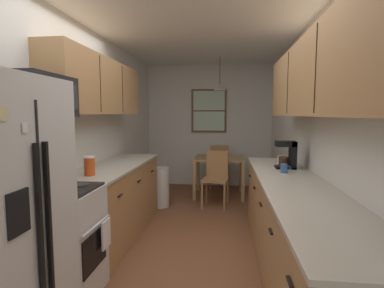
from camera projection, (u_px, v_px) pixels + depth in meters
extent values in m
plane|color=brown|center=(196.00, 232.00, 3.83)|extent=(12.00, 12.00, 0.00)
cube|color=silver|center=(93.00, 133.00, 3.85)|extent=(0.10, 9.00, 2.55)
cube|color=silver|center=(309.00, 135.00, 3.54)|extent=(0.10, 9.00, 2.55)
cube|color=silver|center=(209.00, 126.00, 6.32)|extent=(4.40, 0.10, 2.55)
cube|color=white|center=(197.00, 25.00, 3.57)|extent=(4.40, 9.00, 0.08)
cube|color=black|center=(43.00, 242.00, 1.64)|extent=(0.01, 0.01, 1.56)
cube|color=black|center=(41.00, 245.00, 1.60)|extent=(0.02, 0.02, 1.11)
cube|color=black|center=(50.00, 239.00, 1.68)|extent=(0.02, 0.02, 1.11)
cube|color=black|center=(19.00, 213.00, 1.44)|extent=(0.01, 0.15, 0.22)
cube|color=beige|center=(3.00, 113.00, 1.34)|extent=(0.01, 0.05, 0.07)
cube|color=white|center=(25.00, 128.00, 1.48)|extent=(0.01, 0.04, 0.05)
cube|color=silver|center=(58.00, 245.00, 2.43)|extent=(0.62, 0.59, 0.90)
cube|color=black|center=(95.00, 250.00, 2.40)|extent=(0.01, 0.41, 0.30)
cube|color=silver|center=(97.00, 226.00, 2.37)|extent=(0.02, 0.47, 0.02)
cube|color=black|center=(55.00, 190.00, 2.38)|extent=(0.59, 0.56, 0.02)
cube|color=silver|center=(23.00, 178.00, 2.41)|extent=(0.06, 0.59, 0.20)
cylinder|color=#2D2D2D|center=(28.00, 192.00, 2.27)|extent=(0.15, 0.15, 0.01)
cylinder|color=#2D2D2D|center=(49.00, 184.00, 2.53)|extent=(0.15, 0.15, 0.01)
cylinder|color=#2D2D2D|center=(63.00, 193.00, 2.24)|extent=(0.15, 0.15, 0.01)
cylinder|color=#2D2D2D|center=(80.00, 185.00, 2.49)|extent=(0.15, 0.15, 0.01)
cube|color=black|center=(37.00, 96.00, 2.32)|extent=(0.38, 0.61, 0.33)
cube|color=black|center=(55.00, 95.00, 2.24)|extent=(0.01, 0.37, 0.21)
cube|color=#2D2D33|center=(74.00, 97.00, 2.51)|extent=(0.01, 0.12, 0.21)
cube|color=#A87A4C|center=(115.00, 201.00, 3.71)|extent=(0.60, 1.97, 0.87)
cube|color=#B7B2A3|center=(114.00, 166.00, 3.66)|extent=(0.63, 1.99, 0.03)
cube|color=black|center=(120.00, 195.00, 3.00)|extent=(0.02, 0.10, 0.01)
cube|color=black|center=(139.00, 181.00, 3.65)|extent=(0.02, 0.10, 0.01)
cube|color=black|center=(152.00, 171.00, 4.30)|extent=(0.02, 0.10, 0.01)
cube|color=#A87A4C|center=(99.00, 87.00, 3.53)|extent=(0.32, 2.07, 0.65)
cube|color=#2D2319|center=(100.00, 84.00, 3.18)|extent=(0.01, 0.01, 0.60)
cube|color=#2D2319|center=(123.00, 89.00, 3.85)|extent=(0.01, 0.01, 0.60)
cube|color=#A87A4C|center=(295.00, 234.00, 2.69)|extent=(0.60, 3.17, 0.87)
cube|color=#B7B2A3|center=(296.00, 185.00, 2.65)|extent=(0.63, 3.19, 0.03)
cube|color=black|center=(290.00, 282.00, 1.45)|extent=(0.02, 0.10, 0.01)
cube|color=black|center=(271.00, 231.00, 2.08)|extent=(0.02, 0.10, 0.01)
cube|color=black|center=(260.00, 204.00, 2.70)|extent=(0.02, 0.10, 0.01)
cube|color=black|center=(254.00, 187.00, 3.33)|extent=(0.02, 0.10, 0.01)
cube|color=black|center=(250.00, 176.00, 3.96)|extent=(0.02, 0.10, 0.01)
cube|color=#A87A4C|center=(319.00, 77.00, 2.49)|extent=(0.32, 2.87, 0.66)
cube|color=#2D2319|center=(316.00, 69.00, 2.04)|extent=(0.01, 0.01, 0.61)
cube|color=#2D2319|center=(288.00, 83.00, 2.98)|extent=(0.01, 0.01, 0.61)
cube|color=#A87F51|center=(219.00, 158.00, 5.49)|extent=(0.90, 0.77, 0.03)
cube|color=#A87F51|center=(194.00, 181.00, 5.22)|extent=(0.06, 0.06, 0.69)
cube|color=#A87F51|center=(243.00, 182.00, 5.13)|extent=(0.06, 0.06, 0.69)
cube|color=#A87F51|center=(198.00, 173.00, 5.93)|extent=(0.06, 0.06, 0.69)
cube|color=#A87F51|center=(241.00, 174.00, 5.83)|extent=(0.06, 0.06, 0.69)
cube|color=#A87A4C|center=(215.00, 180.00, 4.86)|extent=(0.45, 0.45, 0.04)
cube|color=#A87A4C|center=(217.00, 164.00, 5.02)|extent=(0.37, 0.08, 0.45)
cylinder|color=#A87A4C|center=(224.00, 197.00, 4.67)|extent=(0.04, 0.04, 0.43)
cylinder|color=#A87A4C|center=(202.00, 196.00, 4.76)|extent=(0.04, 0.04, 0.43)
cylinder|color=#A87A4C|center=(228.00, 191.00, 5.02)|extent=(0.04, 0.04, 0.43)
cylinder|color=#A87A4C|center=(207.00, 190.00, 5.11)|extent=(0.04, 0.04, 0.43)
cube|color=#A87A4C|center=(219.00, 166.00, 6.18)|extent=(0.41, 0.41, 0.04)
cube|color=#A87A4C|center=(219.00, 156.00, 5.97)|extent=(0.37, 0.04, 0.45)
cylinder|color=#A87A4C|center=(211.00, 175.00, 6.40)|extent=(0.04, 0.04, 0.43)
cylinder|color=#A87A4C|center=(228.00, 175.00, 6.36)|extent=(0.04, 0.04, 0.43)
cylinder|color=#A87A4C|center=(210.00, 178.00, 6.04)|extent=(0.04, 0.04, 0.43)
cylinder|color=#A87A4C|center=(228.00, 179.00, 6.00)|extent=(0.04, 0.04, 0.43)
cylinder|color=black|center=(220.00, 71.00, 5.33)|extent=(0.01, 0.01, 0.50)
cone|color=beige|center=(220.00, 87.00, 5.36)|extent=(0.24, 0.24, 0.10)
sphere|color=white|center=(220.00, 86.00, 5.36)|extent=(0.06, 0.06, 0.06)
cube|color=brown|center=(209.00, 111.00, 6.22)|extent=(0.73, 0.04, 0.90)
cube|color=#B2D1B7|center=(209.00, 111.00, 6.20)|extent=(0.65, 0.01, 0.82)
cube|color=brown|center=(209.00, 111.00, 6.20)|extent=(0.65, 0.02, 0.03)
cylinder|color=silver|center=(160.00, 187.00, 4.88)|extent=(0.29, 0.29, 0.65)
cylinder|color=#D84C19|center=(89.00, 167.00, 2.99)|extent=(0.11, 0.11, 0.18)
cylinder|color=white|center=(89.00, 157.00, 2.98)|extent=(0.11, 0.11, 0.02)
cube|color=white|center=(106.00, 234.00, 2.53)|extent=(0.02, 0.16, 0.24)
cube|color=black|center=(285.00, 167.00, 3.40)|extent=(0.22, 0.18, 0.02)
cube|color=black|center=(293.00, 155.00, 3.38)|extent=(0.06, 0.18, 0.31)
cube|color=black|center=(286.00, 144.00, 3.37)|extent=(0.22, 0.18, 0.06)
cylinder|color=#331E14|center=(283.00, 161.00, 3.40)|extent=(0.11, 0.11, 0.11)
cylinder|color=white|center=(281.00, 160.00, 3.69)|extent=(0.08, 0.08, 0.10)
torus|color=white|center=(285.00, 160.00, 3.68)|extent=(0.05, 0.01, 0.05)
cylinder|color=#335999|center=(284.00, 168.00, 3.14)|extent=(0.07, 0.07, 0.09)
torus|color=#335999|center=(289.00, 168.00, 3.13)|extent=(0.05, 0.01, 0.05)
cylinder|color=#4C7299|center=(218.00, 156.00, 5.46)|extent=(0.17, 0.17, 0.06)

